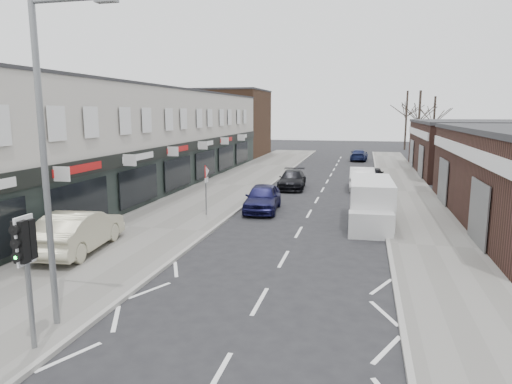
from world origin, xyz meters
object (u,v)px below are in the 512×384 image
Objects in this scene: parked_car_right_a at (362,178)px; sedan_on_pavement at (79,231)px; street_lamp at (49,148)px; parked_car_right_c at (359,155)px; white_van at (371,203)px; warning_sign at (206,176)px; traffic_light at (25,252)px; parked_car_left_b at (292,180)px; parked_car_right_b at (373,175)px; parked_car_left_a at (263,198)px; pedestrian at (66,229)px.

sedan_on_pavement is at bearing 58.50° from parked_car_right_a.
parked_car_right_c is (6.73, 43.68, -3.98)m from street_lamp.
white_van is 10.65m from parked_car_right_a.
sedan_on_pavement is at bearing -147.59° from white_van.
warning_sign is 0.56× the size of parked_car_right_a.
warning_sign is at bearing 93.10° from traffic_light.
parked_car_left_b reaches higher than parked_car_right_c.
traffic_light reaches higher than sedan_on_pavement.
traffic_light reaches higher than warning_sign.
parked_car_right_c is (-1.30, 17.15, -0.03)m from parked_car_right_b.
white_van is at bearing 2.49° from warning_sign.
parked_car_right_b is (0.30, 13.36, -0.37)m from white_van.
white_van is at bearing 62.13° from traffic_light.
traffic_light is 0.70× the size of parked_car_right_c.
parked_car_right_a is at bearing 94.30° from parked_car_right_c.
parked_car_right_b is at bearing 57.75° from warning_sign.
white_van reaches higher than parked_car_left_a.
parked_car_left_a is 13.13m from parked_car_right_b.
parked_car_right_a is (7.21, 23.80, -3.82)m from street_lamp.
street_lamp is at bearing 128.58° from pedestrian.
pedestrian is 0.40× the size of parked_car_right_b.
traffic_light is 0.79× the size of parked_car_right_b.
white_van is (8.36, 0.36, -1.16)m from warning_sign.
pedestrian is 0.36× the size of parked_car_left_a.
warning_sign is 0.69× the size of parked_car_right_b.
white_van reaches higher than parked_car_right_a.
sedan_on_pavement is at bearing -110.64° from warning_sign.
street_lamp is at bearing -99.81° from parked_car_left_b.
parked_car_right_a reaches higher than parked_car_left_a.
white_van is 1.17× the size of parked_car_right_a.
street_lamp is 7.89m from pedestrian.
white_van is 1.30× the size of parked_car_left_a.
parked_car_right_b is at bearing 97.23° from parked_car_right_c.
street_lamp reaches higher than traffic_light.
parked_car_left_a reaches higher than parked_car_right_c.
sedan_on_pavement is 1.24× the size of parked_car_right_b.
parked_car_right_b is (11.99, 20.79, -0.24)m from pedestrian.
parked_car_right_a is (7.09, 25.01, -1.62)m from traffic_light.
street_lamp is 1.81× the size of parked_car_right_c.
parked_car_left_a is at bearing 83.72° from traffic_light.
traffic_light is at bearing -84.12° from street_lamp.
traffic_light reaches higher than parked_car_right_a.
sedan_on_pavement reaches higher than parked_car_left_b.
parked_car_left_b is 1.15× the size of parked_car_right_b.
sedan_on_pavement is 21.01m from parked_car_right_a.
warning_sign is at bearing -111.34° from pedestrian.
white_van is 13.86m from pedestrian.
street_lamp is 23.28m from parked_car_left_b.
parked_car_left_a is at bearing 57.78° from parked_car_right_a.
parked_car_left_b is at bearing 80.98° from parked_car_right_c.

